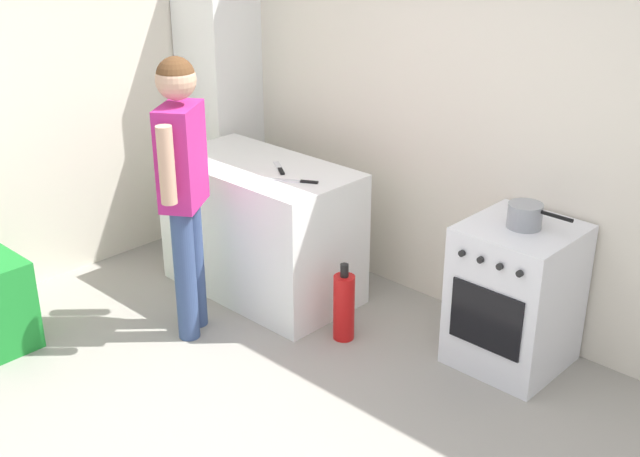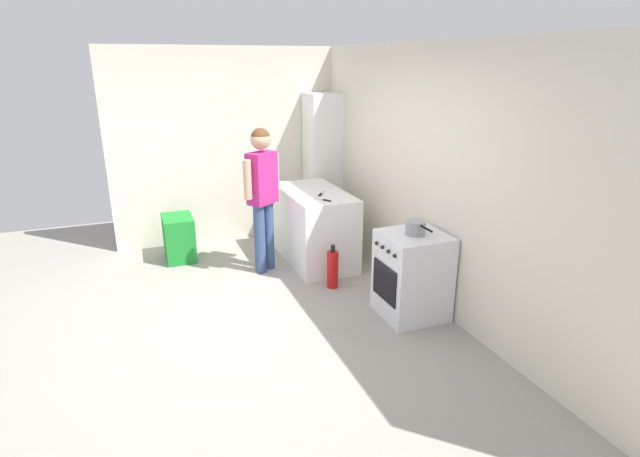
{
  "view_description": "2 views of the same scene",
  "coord_description": "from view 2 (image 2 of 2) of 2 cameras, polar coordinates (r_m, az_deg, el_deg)",
  "views": [
    {
      "loc": [
        2.29,
        -2.09,
        2.58
      ],
      "look_at": [
        -0.28,
        0.64,
        0.95
      ],
      "focal_mm": 45.0,
      "sensor_mm": 36.0,
      "label": 1
    },
    {
      "loc": [
        4.18,
        -0.88,
        2.42
      ],
      "look_at": [
        0.3,
        0.63,
        1.01
      ],
      "focal_mm": 28.0,
      "sensor_mm": 36.0,
      "label": 2
    }
  ],
  "objects": [
    {
      "name": "counter_unit",
      "position": [
        6.23,
        -0.63,
        0.27
      ],
      "size": [
        1.3,
        0.7,
        0.9
      ],
      "primitive_type": "cube",
      "color": "white",
      "rests_on": "ground"
    },
    {
      "name": "recycling_crate_lower",
      "position": [
        6.62,
        -15.71,
        -2.17
      ],
      "size": [
        0.52,
        0.36,
        0.28
      ],
      "primitive_type": "cube",
      "color": "#1E842D",
      "rests_on": "ground"
    },
    {
      "name": "larder_cabinet",
      "position": [
        7.11,
        0.28,
        7.19
      ],
      "size": [
        0.48,
        0.44,
        2.0
      ],
      "primitive_type": "cube",
      "color": "white",
      "rests_on": "ground"
    },
    {
      "name": "knife_carving",
      "position": [
        5.73,
        0.06,
        3.37
      ],
      "size": [
        0.3,
        0.19,
        0.01
      ],
      "color": "silver",
      "rests_on": "counter_unit"
    },
    {
      "name": "pot",
      "position": [
        4.79,
        10.86,
        0.09
      ],
      "size": [
        0.37,
        0.19,
        0.14
      ],
      "color": "gray",
      "rests_on": "oven_left"
    },
    {
      "name": "ground_plane",
      "position": [
        4.91,
        -8.31,
        -11.02
      ],
      "size": [
        8.0,
        8.0,
        0.0
      ],
      "primitive_type": "plane",
      "color": "gray"
    },
    {
      "name": "side_wall_left",
      "position": [
        6.99,
        -10.58,
        9.17
      ],
      "size": [
        0.1,
        3.1,
        2.6
      ],
      "primitive_type": "cube",
      "color": "silver",
      "rests_on": "ground"
    },
    {
      "name": "oven_left",
      "position": [
        4.97,
        10.49,
        -5.27
      ],
      "size": [
        0.59,
        0.62,
        0.85
      ],
      "color": "silver",
      "rests_on": "ground"
    },
    {
      "name": "recycling_crate_upper",
      "position": [
        6.53,
        -15.92,
        0.13
      ],
      "size": [
        0.52,
        0.36,
        0.28
      ],
      "primitive_type": "cube",
      "color": "#1E842D",
      "rests_on": "recycling_crate_lower"
    },
    {
      "name": "back_wall",
      "position": [
        5.17,
        12.58,
        5.76
      ],
      "size": [
        6.0,
        0.1,
        2.6
      ],
      "primitive_type": "cube",
      "color": "silver",
      "rests_on": "ground"
    },
    {
      "name": "fire_extinguisher",
      "position": [
        5.56,
        1.45,
        -4.65
      ],
      "size": [
        0.13,
        0.13,
        0.5
      ],
      "color": "red",
      "rests_on": "ground"
    },
    {
      "name": "person",
      "position": [
        5.79,
        -6.61,
        4.72
      ],
      "size": [
        0.36,
        0.49,
        1.71
      ],
      "color": "#384C7A",
      "rests_on": "ground"
    },
    {
      "name": "knife_utility",
      "position": [
        5.97,
        0.15,
        4.01
      ],
      "size": [
        0.22,
        0.17,
        0.01
      ],
      "color": "silver",
      "rests_on": "counter_unit"
    }
  ]
}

